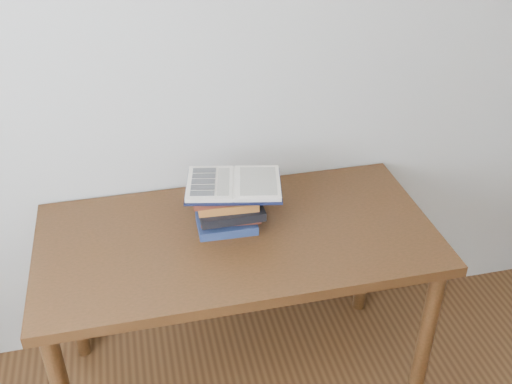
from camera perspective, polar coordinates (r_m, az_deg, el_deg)
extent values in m
cube|color=beige|center=(2.22, -3.23, 13.14)|extent=(3.50, 0.04, 2.60)
cube|color=#4B2812|center=(2.16, -1.77, -4.42)|extent=(1.42, 0.71, 0.04)
cylinder|color=#4B2812|center=(2.39, 15.79, -13.59)|extent=(0.06, 0.06, 0.72)
cylinder|color=#4B2812|center=(2.62, -17.19, -8.99)|extent=(0.06, 0.06, 0.72)
cylinder|color=#4B2812|center=(2.78, 10.41, -5.19)|extent=(0.06, 0.06, 0.72)
cube|color=navy|center=(2.17, -2.83, -2.99)|extent=(0.21, 0.15, 0.03)
cube|color=maroon|center=(2.17, -2.53, -1.98)|extent=(0.23, 0.15, 0.03)
cube|color=black|center=(2.15, -2.53, -1.51)|extent=(0.23, 0.18, 0.03)
cube|color=#B56F29|center=(2.14, -2.84, -0.66)|extent=(0.22, 0.17, 0.03)
cube|color=maroon|center=(2.12, -3.19, -0.03)|extent=(0.23, 0.16, 0.02)
cube|color=black|center=(2.13, -2.14, 0.56)|extent=(0.38, 0.30, 0.01)
cube|color=beige|center=(2.12, -4.42, 0.81)|extent=(0.20, 0.25, 0.01)
cube|color=beige|center=(2.12, 0.13, 0.87)|extent=(0.20, 0.25, 0.01)
cylinder|color=beige|center=(2.12, -2.15, 0.81)|extent=(0.06, 0.22, 0.01)
cube|color=black|center=(2.18, -4.94, 2.07)|extent=(0.09, 0.05, 0.00)
cube|color=black|center=(2.15, -4.99, 1.55)|extent=(0.09, 0.05, 0.00)
cube|color=black|center=(2.12, -5.04, 1.01)|extent=(0.09, 0.05, 0.00)
cube|color=black|center=(2.09, -5.09, 0.46)|extent=(0.09, 0.05, 0.00)
cube|color=black|center=(2.05, -5.15, -0.11)|extent=(0.09, 0.05, 0.00)
cube|color=beige|center=(2.11, -3.13, 1.03)|extent=(0.08, 0.19, 0.00)
cube|color=beige|center=(2.11, 0.21, 1.07)|extent=(0.16, 0.21, 0.00)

